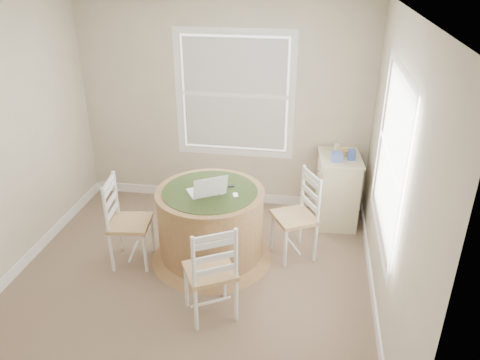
# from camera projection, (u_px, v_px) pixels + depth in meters

# --- Properties ---
(room) EXTENTS (3.64, 3.64, 2.64)m
(room) POSITION_uv_depth(u_px,v_px,m) (205.00, 159.00, 4.26)
(room) COLOR #775E4B
(room) RESTS_ON ground
(round_table) EXTENTS (1.30, 1.30, 0.81)m
(round_table) POSITION_uv_depth(u_px,v_px,m) (211.00, 222.00, 4.93)
(round_table) COLOR #A37749
(round_table) RESTS_ON ground
(chair_left) EXTENTS (0.45, 0.47, 0.95)m
(chair_left) POSITION_uv_depth(u_px,v_px,m) (130.00, 223.00, 4.84)
(chair_left) COLOR white
(chair_left) RESTS_ON ground
(chair_near) EXTENTS (0.56, 0.55, 0.95)m
(chair_near) POSITION_uv_depth(u_px,v_px,m) (210.00, 270.00, 4.11)
(chair_near) COLOR white
(chair_near) RESTS_ON ground
(chair_right) EXTENTS (0.55, 0.56, 0.95)m
(chair_right) POSITION_uv_depth(u_px,v_px,m) (294.00, 217.00, 4.94)
(chair_right) COLOR white
(chair_right) RESTS_ON ground
(laptop) EXTENTS (0.46, 0.45, 0.24)m
(laptop) POSITION_uv_depth(u_px,v_px,m) (207.00, 190.00, 4.71)
(laptop) COLOR white
(laptop) RESTS_ON round_table
(mouse) EXTENTS (0.09, 0.12, 0.04)m
(mouse) POSITION_uv_depth(u_px,v_px,m) (222.00, 192.00, 4.72)
(mouse) COLOR white
(mouse) RESTS_ON round_table
(phone) EXTENTS (0.07, 0.10, 0.02)m
(phone) POSITION_uv_depth(u_px,v_px,m) (235.00, 195.00, 4.68)
(phone) COLOR #B7BABF
(phone) RESTS_ON round_table
(keys) EXTENTS (0.07, 0.06, 0.02)m
(keys) POSITION_uv_depth(u_px,v_px,m) (231.00, 186.00, 4.85)
(keys) COLOR black
(keys) RESTS_ON round_table
(corner_chest) EXTENTS (0.55, 0.69, 0.86)m
(corner_chest) POSITION_uv_depth(u_px,v_px,m) (337.00, 189.00, 5.61)
(corner_chest) COLOR beige
(corner_chest) RESTS_ON ground
(tissue_box) EXTENTS (0.13, 0.13, 0.10)m
(tissue_box) POSITION_uv_depth(u_px,v_px,m) (336.00, 157.00, 5.28)
(tissue_box) COLOR #576FC8
(tissue_box) RESTS_ON corner_chest
(box_yellow) EXTENTS (0.16, 0.11, 0.06)m
(box_yellow) POSITION_uv_depth(u_px,v_px,m) (344.00, 152.00, 5.46)
(box_yellow) COLOR #BE9243
(box_yellow) RESTS_ON corner_chest
(box_blue) EXTENTS (0.09, 0.09, 0.12)m
(box_blue) POSITION_uv_depth(u_px,v_px,m) (353.00, 155.00, 5.31)
(box_blue) COLOR #3651A2
(box_blue) RESTS_ON corner_chest
(cup_cream) EXTENTS (0.07, 0.07, 0.09)m
(cup_cream) POSITION_uv_depth(u_px,v_px,m) (336.00, 147.00, 5.57)
(cup_cream) COLOR beige
(cup_cream) RESTS_ON corner_chest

